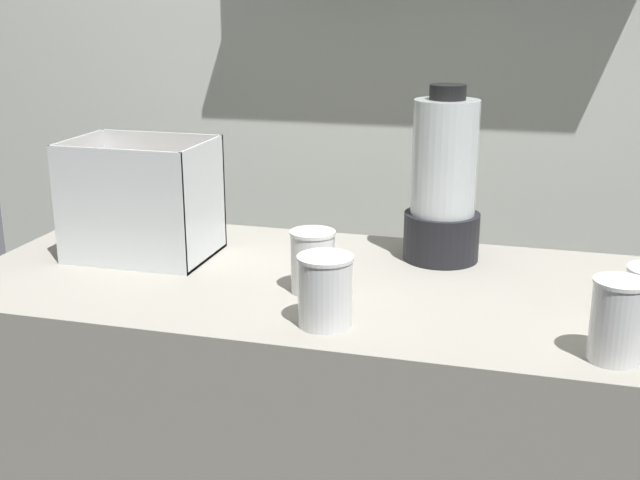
{
  "coord_description": "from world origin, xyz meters",
  "views": [
    {
      "loc": [
        0.39,
        -1.43,
        1.43
      ],
      "look_at": [
        0.0,
        0.0,
        0.98
      ],
      "focal_mm": 44.94,
      "sensor_mm": 36.0,
      "label": 1
    }
  ],
  "objects_px": {
    "blender_pitcher": "(443,187)",
    "juice_cup_beet_middle": "(616,326)",
    "juice_cup_pomegranate_left": "(325,294)",
    "carrot_display_bin": "(143,221)",
    "juice_cup_beet_far_left": "(313,265)"
  },
  "relations": [
    {
      "from": "blender_pitcher",
      "to": "juice_cup_beet_middle",
      "type": "relative_size",
      "value": 2.82
    },
    {
      "from": "juice_cup_beet_far_left",
      "to": "juice_cup_pomegranate_left",
      "type": "bearing_deg",
      "value": -66.72
    },
    {
      "from": "carrot_display_bin",
      "to": "juice_cup_beet_far_left",
      "type": "distance_m",
      "value": 0.43
    },
    {
      "from": "carrot_display_bin",
      "to": "juice_cup_beet_far_left",
      "type": "relative_size",
      "value": 2.46
    },
    {
      "from": "carrot_display_bin",
      "to": "juice_cup_pomegranate_left",
      "type": "distance_m",
      "value": 0.54
    },
    {
      "from": "carrot_display_bin",
      "to": "juice_cup_beet_far_left",
      "type": "bearing_deg",
      "value": -16.3
    },
    {
      "from": "blender_pitcher",
      "to": "juice_cup_beet_middle",
      "type": "bearing_deg",
      "value": -53.27
    },
    {
      "from": "juice_cup_pomegranate_left",
      "to": "juice_cup_beet_middle",
      "type": "height_order",
      "value": "juice_cup_beet_middle"
    },
    {
      "from": "blender_pitcher",
      "to": "juice_cup_beet_far_left",
      "type": "distance_m",
      "value": 0.35
    },
    {
      "from": "carrot_display_bin",
      "to": "blender_pitcher",
      "type": "bearing_deg",
      "value": 12.86
    },
    {
      "from": "carrot_display_bin",
      "to": "juice_cup_pomegranate_left",
      "type": "xyz_separation_m",
      "value": [
        0.47,
        -0.27,
        -0.02
      ]
    },
    {
      "from": "carrot_display_bin",
      "to": "juice_cup_beet_middle",
      "type": "height_order",
      "value": "carrot_display_bin"
    },
    {
      "from": "juice_cup_pomegranate_left",
      "to": "juice_cup_beet_middle",
      "type": "bearing_deg",
      "value": -2.01
    },
    {
      "from": "blender_pitcher",
      "to": "juice_cup_pomegranate_left",
      "type": "height_order",
      "value": "blender_pitcher"
    },
    {
      "from": "juice_cup_beet_far_left",
      "to": "blender_pitcher",
      "type": "bearing_deg",
      "value": 51.47
    }
  ]
}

